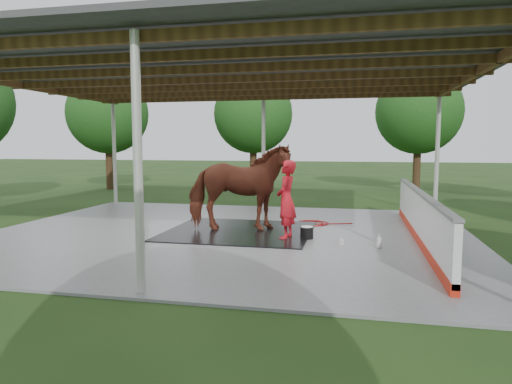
% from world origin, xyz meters
% --- Properties ---
extents(ground, '(100.00, 100.00, 0.00)m').
position_xyz_m(ground, '(0.00, 0.00, 0.00)').
color(ground, '#1E3814').
extents(concrete_slab, '(12.00, 10.00, 0.05)m').
position_xyz_m(concrete_slab, '(0.00, 0.00, 0.03)').
color(concrete_slab, slate).
rests_on(concrete_slab, ground).
extents(pavilion_structure, '(12.60, 10.60, 4.05)m').
position_xyz_m(pavilion_structure, '(0.00, -0.00, 3.97)').
color(pavilion_structure, beige).
rests_on(pavilion_structure, ground).
extents(dasher_board, '(0.16, 8.00, 1.15)m').
position_xyz_m(dasher_board, '(4.60, 0.00, 0.59)').
color(dasher_board, red).
rests_on(dasher_board, concrete_slab).
extents(tree_belt, '(28.00, 28.00, 5.80)m').
position_xyz_m(tree_belt, '(0.30, 0.90, 3.79)').
color(tree_belt, '#382314').
rests_on(tree_belt, ground).
extents(rubber_mat, '(3.62, 3.39, 0.03)m').
position_xyz_m(rubber_mat, '(0.27, 0.22, 0.06)').
color(rubber_mat, black).
rests_on(rubber_mat, concrete_slab).
extents(horse, '(2.80, 1.73, 2.20)m').
position_xyz_m(horse, '(0.27, 0.22, 1.18)').
color(horse, brown).
rests_on(horse, rubber_mat).
extents(handler, '(0.52, 0.72, 1.85)m').
position_xyz_m(handler, '(1.57, -0.37, 0.97)').
color(handler, red).
rests_on(handler, concrete_slab).
extents(wash_bucket, '(0.31, 0.31, 0.29)m').
position_xyz_m(wash_bucket, '(2.05, -0.28, 0.20)').
color(wash_bucket, black).
rests_on(wash_bucket, concrete_slab).
extents(soap_bottle_a, '(0.17, 0.17, 0.31)m').
position_xyz_m(soap_bottle_a, '(3.67, -0.96, 0.20)').
color(soap_bottle_a, silver).
rests_on(soap_bottle_a, concrete_slab).
extents(soap_bottle_b, '(0.12, 0.12, 0.19)m').
position_xyz_m(soap_bottle_b, '(2.87, -0.83, 0.15)').
color(soap_bottle_b, '#338CD8').
rests_on(soap_bottle_b, concrete_slab).
extents(hose_coil, '(1.59, 0.94, 0.02)m').
position_xyz_m(hose_coil, '(1.96, 1.77, 0.06)').
color(hose_coil, red).
rests_on(hose_coil, concrete_slab).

